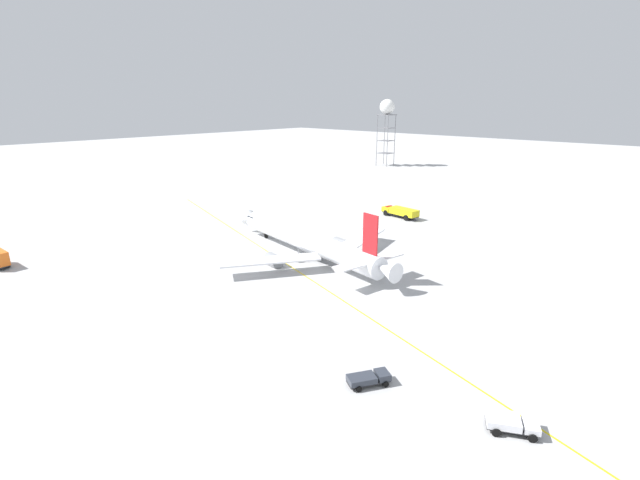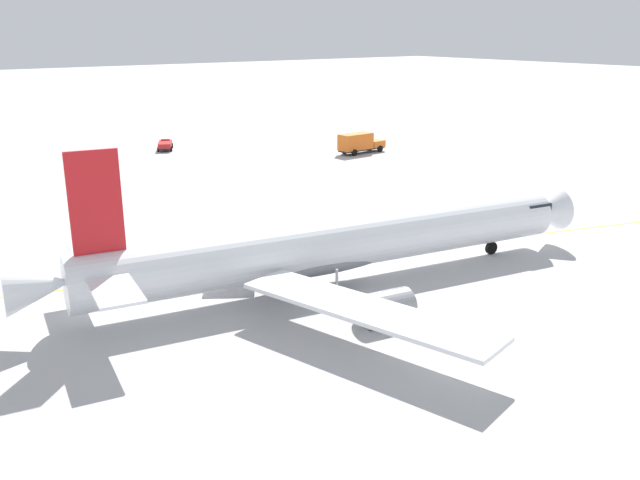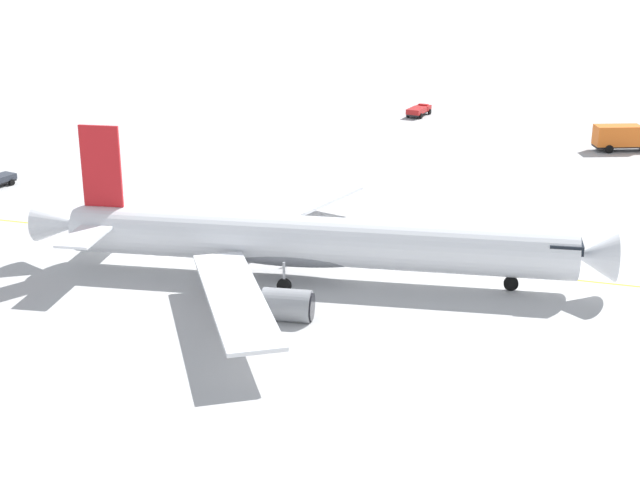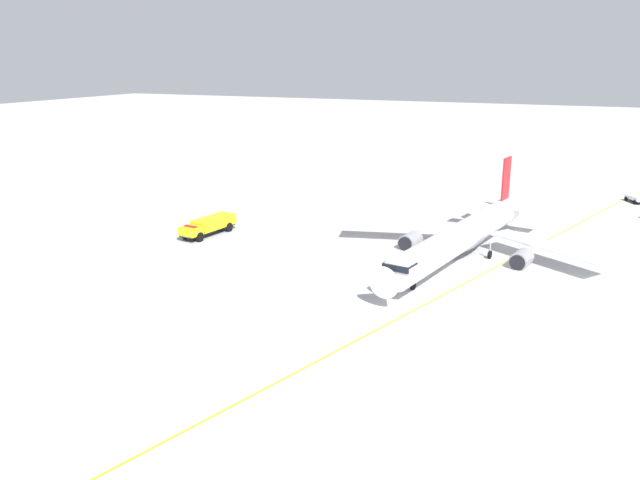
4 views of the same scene
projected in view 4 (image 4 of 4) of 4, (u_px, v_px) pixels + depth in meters
ground_plane at (472, 262)px, 86.07m from camera, size 600.00×600.00×0.00m
airliner_main at (464, 237)px, 87.59m from camera, size 44.99×37.28×11.64m
pushback_tug_truck at (637, 198)px, 120.66m from camera, size 4.94×4.07×1.30m
fire_tender_truck at (209, 225)px, 98.97m from camera, size 10.33×4.20×2.50m
taxiway_centreline at (505, 262)px, 86.15m from camera, size 125.77×37.20×0.01m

